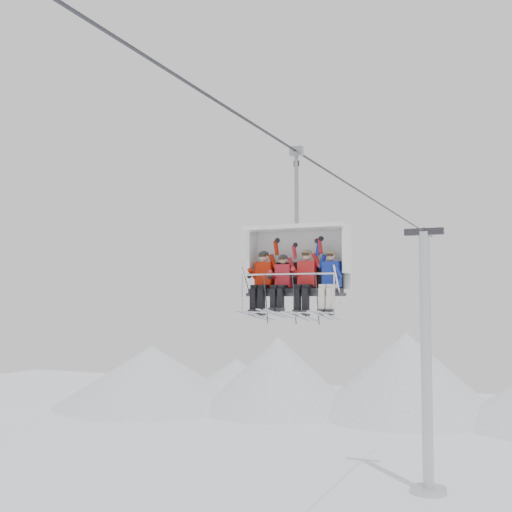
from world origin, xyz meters
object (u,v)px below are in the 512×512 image
at_px(chairlift_carrier, 299,260).
at_px(skier_center_left, 282,281).
at_px(lift_tower_right, 427,378).
at_px(skier_far_left, 263,280).
at_px(skier_far_right, 330,279).
at_px(skier_center_right, 306,279).

distance_m(chairlift_carrier, skier_center_left, 0.68).
xyz_separation_m(lift_tower_right, skier_far_left, (-0.80, -19.74, 4.44)).
distance_m(skier_far_left, skier_far_right, 1.68).
xyz_separation_m(skier_far_left, skier_center_right, (1.09, 0.00, 0.00)).
xyz_separation_m(skier_center_left, skier_far_right, (1.18, 0.01, 0.03)).
bearing_deg(skier_far_left, skier_center_left, -1.47).
bearing_deg(chairlift_carrier, skier_center_left, -134.30).
height_order(chairlift_carrier, skier_center_left, chairlift_carrier).
bearing_deg(skier_center_left, lift_tower_right, 89.10).
bearing_deg(skier_far_right, chairlift_carrier, 160.53).
bearing_deg(chairlift_carrier, skier_center_right, -46.59).
xyz_separation_m(chairlift_carrier, skier_far_right, (0.87, -0.31, -0.49)).
bearing_deg(skier_center_right, skier_far_left, 180.00).
bearing_deg(skier_far_right, skier_center_right, 179.54).
relative_size(skier_far_left, skier_center_left, 1.00).
height_order(skier_far_left, skier_center_right, same).
bearing_deg(skier_center_left, skier_far_left, 178.53).
relative_size(lift_tower_right, skier_far_left, 7.99).
bearing_deg(skier_center_right, lift_tower_right, 90.83).
bearing_deg(lift_tower_right, skier_far_left, -92.33).
bearing_deg(skier_center_left, chairlift_carrier, 45.70).
distance_m(lift_tower_right, skier_center_right, 20.23).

